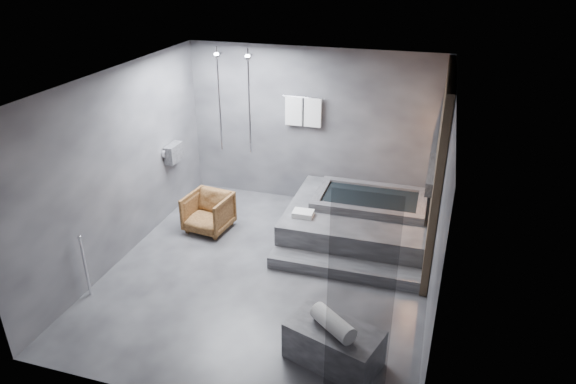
% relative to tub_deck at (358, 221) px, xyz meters
% --- Properties ---
extents(room, '(5.00, 5.04, 2.82)m').
position_rel_tub_deck_xyz_m(room, '(-0.65, -1.21, 1.48)').
color(room, '#2D2D2F').
rests_on(room, ground).
extents(tub_deck, '(2.20, 2.00, 0.50)m').
position_rel_tub_deck_xyz_m(tub_deck, '(0.00, 0.00, 0.00)').
color(tub_deck, '#323234').
rests_on(tub_deck, ground).
extents(tub_step, '(2.20, 0.36, 0.18)m').
position_rel_tub_deck_xyz_m(tub_step, '(0.00, -1.18, -0.16)').
color(tub_step, '#323234').
rests_on(tub_step, ground).
extents(concrete_bench, '(1.17, 0.87, 0.47)m').
position_rel_tub_deck_xyz_m(concrete_bench, '(0.22, -2.91, -0.02)').
color(concrete_bench, '#353537').
rests_on(concrete_bench, ground).
extents(driftwood_chair, '(0.76, 0.78, 0.64)m').
position_rel_tub_deck_xyz_m(driftwood_chair, '(-2.40, -0.54, 0.07)').
color(driftwood_chair, '#402510').
rests_on(driftwood_chair, ground).
extents(rolled_towel, '(0.57, 0.51, 0.20)m').
position_rel_tub_deck_xyz_m(rolled_towel, '(0.21, -2.95, 0.32)').
color(rolled_towel, white).
rests_on(rolled_towel, concrete_bench).
extents(deck_towel, '(0.32, 0.24, 0.08)m').
position_rel_tub_deck_xyz_m(deck_towel, '(-0.78, -0.54, 0.29)').
color(deck_towel, white).
rests_on(deck_towel, tub_deck).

